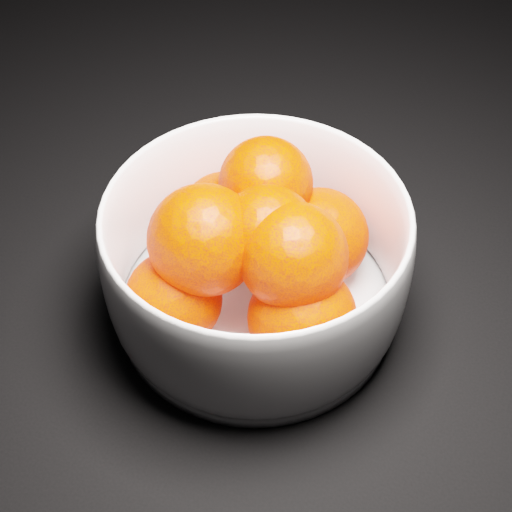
% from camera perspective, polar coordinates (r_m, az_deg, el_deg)
% --- Properties ---
extents(bowl, '(0.23, 0.23, 0.11)m').
position_cam_1_polar(bowl, '(0.54, 0.00, -0.41)').
color(bowl, white).
rests_on(bowl, ground).
extents(orange_pile, '(0.17, 0.18, 0.12)m').
position_cam_1_polar(orange_pile, '(0.53, 0.22, 0.60)').
color(orange_pile, '#FF2800').
rests_on(orange_pile, bowl).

